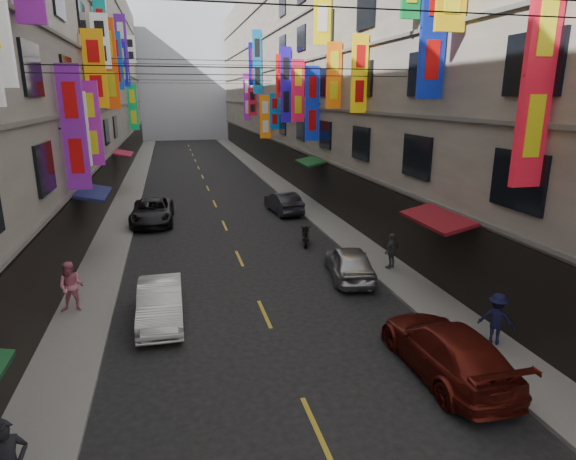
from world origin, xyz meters
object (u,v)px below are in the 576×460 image
car_right_mid (349,262)px  scooter_far_right (305,236)px  car_left_mid (160,303)px  car_left_far (152,212)px  pedestrian_rfar (392,251)px  pedestrian_rnear (497,319)px  car_right_far (283,203)px  pedestrian_lfar (71,287)px  car_right_near (446,349)px

car_right_mid → scooter_far_right: bearing=-75.3°
car_left_mid → car_left_far: bearing=92.8°
scooter_far_right → pedestrian_rfar: pedestrian_rfar is taller
scooter_far_right → pedestrian_rnear: pedestrian_rnear is taller
car_right_mid → car_right_far: car_right_mid is taller
car_left_mid → pedestrian_lfar: (-2.89, 1.29, 0.33)m
car_right_mid → car_right_far: 11.73m
car_right_far → pedestrian_rnear: size_ratio=2.61×
car_left_far → pedestrian_rfar: pedestrian_rfar is taller
car_left_far → pedestrian_rfar: (10.03, -10.63, 0.19)m
car_left_far → pedestrian_lfar: size_ratio=2.89×
car_right_far → pedestrian_lfar: size_ratio=2.34×
car_left_mid → pedestrian_rnear: bearing=-22.7°
car_left_mid → car_right_near: bearing=-33.6°
scooter_far_right → pedestrian_rnear: 11.54m
scooter_far_right → pedestrian_lfar: bearing=45.1°
scooter_far_right → pedestrian_rfar: size_ratio=1.15×
pedestrian_lfar → pedestrian_rfar: size_ratio=1.13×
car_right_mid → car_left_mid: bearing=26.2°
car_left_far → car_right_mid: size_ratio=1.27×
car_right_mid → pedestrian_rnear: pedestrian_rnear is taller
car_left_far → car_right_far: car_left_far is taller
scooter_far_right → car_right_mid: (0.46, -4.93, 0.24)m
car_right_far → car_left_far: bearing=-0.4°
pedestrian_lfar → pedestrian_rfar: (12.32, 1.33, -0.10)m
pedestrian_rnear → car_right_mid: bearing=-29.0°
pedestrian_lfar → pedestrian_rnear: 13.56m
scooter_far_right → car_right_near: (0.46, -12.13, 0.26)m
pedestrian_rfar → car_right_near: bearing=45.2°
car_left_mid → car_right_mid: 7.73m
scooter_far_right → pedestrian_rnear: size_ratio=1.14×
car_left_far → car_right_mid: bearing=-52.2°
scooter_far_right → car_left_far: (-7.54, 6.07, 0.26)m
car_left_mid → pedestrian_rnear: pedestrian_rnear is taller
car_left_mid → pedestrian_rfar: bearing=15.7°
car_right_near → car_left_mid: bearing=-33.9°
car_right_near → pedestrian_rfar: 7.84m
car_right_mid → pedestrian_rfar: (2.03, 0.37, 0.21)m
car_right_near → car_right_mid: size_ratio=1.21×
pedestrian_rnear → pedestrian_lfar: bearing=18.7°
car_left_far → car_right_near: bearing=-64.5°
car_left_far → scooter_far_right: bearing=-37.0°
car_left_far → car_right_mid: (8.00, -11.00, -0.02)m
scooter_far_right → pedestrian_lfar: size_ratio=1.02×
car_left_mid → pedestrian_rfar: (9.43, 2.61, 0.23)m
car_left_far → car_right_near: 19.88m
scooter_far_right → car_right_mid: 4.95m
car_left_far → car_right_near: car_right_near is taller
pedestrian_rnear → pedestrian_rfar: bearing=-46.8°
car_left_mid → pedestrian_lfar: bearing=156.2°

